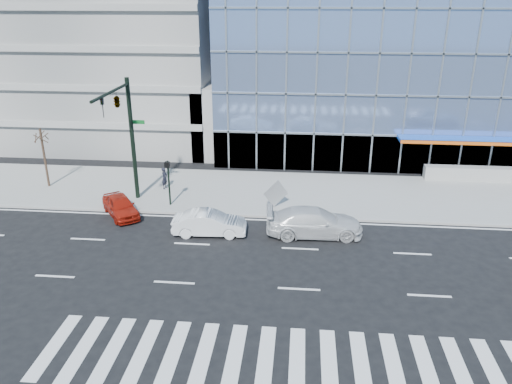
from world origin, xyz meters
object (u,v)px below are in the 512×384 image
Objects in this scene: street_tree_near at (41,137)px; pedestrian at (165,178)px; ped_signal_post at (168,176)px; white_suv at (314,222)px; white_sedan at (209,223)px; red_sedan at (120,206)px; traffic_signal at (122,114)px; tilted_panel at (276,193)px.

street_tree_near is 2.77× the size of pedestrian.
ped_signal_post is 0.71× the size of street_tree_near.
white_suv is at bearing -18.73° from ped_signal_post.
pedestrian is at bearing 30.51° from white_sedan.
street_tree_near reaches higher than red_sedan.
street_tree_near is at bearing 157.29° from traffic_signal.
white_sedan reaches higher than red_sedan.
traffic_signal is at bearing 57.13° from white_sedan.
white_suv is at bearing -16.89° from street_tree_near.
white_suv is 11.98m from pedestrian.
pedestrian is 8.33m from tilted_panel.
white_sedan is at bearing -29.53° from traffic_signal.
pedestrian is (-1.09, 2.87, -1.23)m from ped_signal_post.
red_sedan is at bearing -31.42° from street_tree_near.
red_sedan is at bearing -149.93° from ped_signal_post.
traffic_signal is at bearing 168.96° from pedestrian.
tilted_panel is (6.85, 0.38, -1.08)m from ped_signal_post.
pedestrian reaches higher than white_suv.
tilted_panel is (9.35, 0.75, -5.11)m from traffic_signal.
white_sedan is (5.77, -3.27, -5.47)m from traffic_signal.
traffic_signal is 5.25× the size of pedestrian.
ped_signal_post is at bearing 8.52° from traffic_signal.
tilted_panel is at bearing -7.59° from street_tree_near.
pedestrian is (1.63, 4.45, 0.27)m from red_sedan.
street_tree_near is (-7.00, 2.93, -2.39)m from traffic_signal.
white_suv reaches higher than red_sedan.
ped_signal_post is at bearing -146.74° from pedestrian.
street_tree_near reaches higher than pedestrian.
traffic_signal is 5.65m from red_sedan.
white_sedan is at bearing -25.89° from street_tree_near.
pedestrian is at bearing 33.23° from red_sedan.
ped_signal_post is at bearing -15.06° from street_tree_near.
street_tree_near is at bearing 60.76° from white_sedan.
street_tree_near is 1.00× the size of white_sedan.
red_sedan is at bearing -100.86° from traffic_signal.
white_sedan is (12.77, -6.20, -3.08)m from street_tree_near.
tilted_panel reaches higher than white_sedan.
ped_signal_post is 9.88m from white_suv.
ped_signal_post reaches higher than white_suv.
white_suv is (9.27, -3.14, -1.34)m from ped_signal_post.
white_sedan is 2.77× the size of pedestrian.
ped_signal_post is (2.50, 0.37, -4.02)m from traffic_signal.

